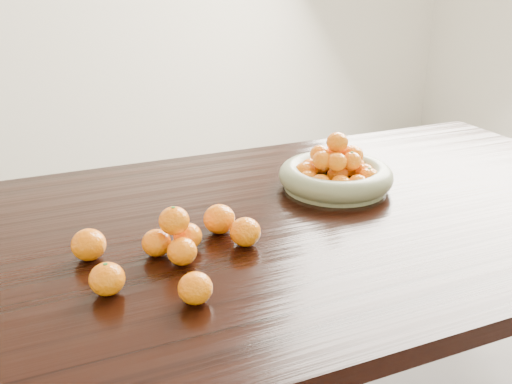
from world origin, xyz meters
name	(u,v)px	position (x,y,z in m)	size (l,w,h in m)	color
dining_table	(263,256)	(0.00, 0.00, 0.66)	(2.00, 1.00, 0.75)	black
fruit_bowl	(336,174)	(0.25, 0.11, 0.79)	(0.29, 0.29, 0.14)	#757958
orange_pyramid	(175,237)	(-0.22, -0.08, 0.79)	(0.12, 0.12, 0.10)	orange
loose_orange_0	(107,279)	(-0.37, -0.17, 0.78)	(0.06, 0.06, 0.06)	orange
loose_orange_1	(195,288)	(-0.24, -0.26, 0.78)	(0.06, 0.06, 0.06)	orange
loose_orange_2	(245,232)	(-0.08, -0.09, 0.78)	(0.06, 0.06, 0.06)	orange
loose_orange_3	(89,245)	(-0.38, -0.03, 0.78)	(0.07, 0.07, 0.06)	orange
loose_orange_4	(219,219)	(-0.11, -0.02, 0.78)	(0.07, 0.07, 0.06)	orange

